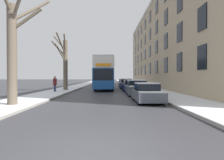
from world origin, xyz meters
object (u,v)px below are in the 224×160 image
double_decker_bus (104,72)px  oncoming_van (100,79)px  bare_tree_left_0 (14,48)px  pedestrian_left_sidewalk (55,84)px  bare_tree_left_1 (65,62)px  parked_car_1 (137,88)px  parked_car_3 (126,84)px  parked_car_4 (123,83)px  parked_car_0 (147,93)px  parked_car_2 (131,86)px

double_decker_bus → oncoming_van: (-1.61, 21.41, -1.11)m
oncoming_van → double_decker_bus: bearing=-85.7°
bare_tree_left_0 → pedestrian_left_sidewalk: size_ratio=3.76×
bare_tree_left_1 → parked_car_1: 10.36m
parked_car_3 → parked_car_4: 5.91m
parked_car_1 → parked_car_4: bearing=90.0°
parked_car_3 → pedestrian_left_sidewalk: size_ratio=2.48×
bare_tree_left_1 → pedestrian_left_sidewalk: 3.91m
parked_car_0 → parked_car_2: (0.00, 10.28, 0.04)m
double_decker_bus → parked_car_0: (3.25, -13.99, -1.79)m
parked_car_0 → oncoming_van: oncoming_van is taller
bare_tree_left_1 → parked_car_1: size_ratio=1.65×
oncoming_van → parked_car_2: bearing=-79.0°
bare_tree_left_1 → parked_car_4: size_ratio=1.62×
oncoming_van → bare_tree_left_1: bearing=-97.4°
parked_car_3 → parked_car_4: parked_car_3 is taller
bare_tree_left_1 → parked_car_4: 14.61m
bare_tree_left_0 → parked_car_4: bare_tree_left_0 is taller
parked_car_1 → parked_car_4: size_ratio=0.98×
bare_tree_left_1 → double_decker_bus: size_ratio=0.66×
parked_car_1 → parked_car_4: parked_car_1 is taller
double_decker_bus → parked_car_1: double_decker_bus is taller
parked_car_0 → pedestrian_left_sidewalk: size_ratio=2.26×
parked_car_0 → oncoming_van: 35.74m
parked_car_4 → pedestrian_left_sidewalk: 16.98m
parked_car_0 → bare_tree_left_0: bearing=-164.6°
parked_car_0 → parked_car_3: (-0.00, 16.85, 0.06)m
bare_tree_left_0 → double_decker_bus: 16.89m
bare_tree_left_0 → parked_car_3: bearing=67.3°
pedestrian_left_sidewalk → parked_car_1: bearing=74.5°
parked_car_0 → pedestrian_left_sidewalk: 11.67m
double_decker_bus → oncoming_van: 21.50m
parked_car_0 → parked_car_3: bearing=90.0°
parked_car_3 → bare_tree_left_1: bearing=-143.7°
parked_car_1 → parked_car_4: (0.00, 17.68, -0.03)m
double_decker_bus → parked_car_3: size_ratio=2.33×
parked_car_2 → oncoming_van: 25.60m
parked_car_0 → double_decker_bus: bearing=103.1°
parked_car_2 → parked_car_4: bearing=90.0°
parked_car_4 → bare_tree_left_0: bearing=-107.7°
parked_car_1 → parked_car_2: parked_car_1 is taller
parked_car_4 → parked_car_3: bearing=-90.0°
double_decker_bus → oncoming_van: bearing=94.3°
parked_car_2 → bare_tree_left_0: bearing=-122.6°
bare_tree_left_1 → pedestrian_left_sidewalk: bearing=-97.8°
bare_tree_left_1 → double_decker_bus: bare_tree_left_1 is taller
parked_car_2 → oncoming_van: size_ratio=0.79×
parked_car_0 → parked_car_3: parked_car_3 is taller
bare_tree_left_0 → parked_car_0: bare_tree_left_0 is taller
parked_car_0 → parked_car_2: size_ratio=0.93×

